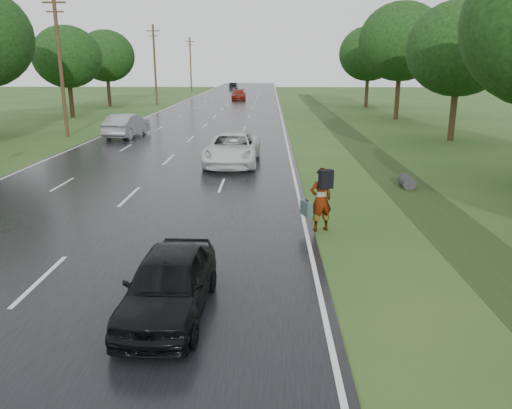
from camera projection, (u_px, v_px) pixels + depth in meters
The scene contains 20 objects.
ground at pixel (41, 282), 12.18m from camera, with size 220.00×220.00×0.00m, color #244E1B.
road at pixel (220, 112), 55.48m from camera, with size 14.00×180.00×0.04m, color black.
edge_stripe_east at pixel (280, 112), 55.30m from camera, with size 0.12×180.00×0.01m, color silver.
edge_stripe_west at pixel (159, 112), 55.64m from camera, with size 0.12×180.00×0.01m, color silver.
center_line at pixel (220, 112), 55.47m from camera, with size 0.12×180.00×0.01m, color silver.
drainage_ditch at pixel (368, 152), 29.87m from camera, with size 2.20×120.00×0.56m.
utility_pole_mid at pixel (60, 63), 35.07m from camera, with size 1.60×0.26×10.00m.
utility_pole_far at pixel (155, 64), 63.94m from camera, with size 1.60×0.26×10.00m.
utility_pole_distant at pixel (191, 64), 92.81m from camera, with size 1.60×0.26×10.00m.
tree_east_c at pixel (460, 49), 33.14m from camera, with size 7.00×7.00×9.29m.
tree_east_d at pixel (401, 42), 46.35m from camera, with size 8.00×8.00×10.76m.
tree_east_f at pixel (369, 54), 60.04m from camera, with size 7.20×7.20×9.62m.
tree_west_d at pixel (67, 57), 48.50m from camera, with size 6.60×6.60×8.80m.
tree_west_f at pixel (106, 56), 61.90m from camera, with size 7.00×7.00×9.29m.
pedestrian at pixel (320, 199), 15.63m from camera, with size 1.07×0.83×2.04m.
white_pickup at pixel (232, 149), 26.12m from camera, with size 2.68×5.81×1.61m, color silver.
dark_sedan at pixel (169, 283), 10.36m from camera, with size 1.63×4.05×1.38m, color black.
silver_sedan at pixel (127, 125), 36.08m from camera, with size 1.76×5.06×1.67m, color gray.
far_car_red at pixel (239, 95), 73.57m from camera, with size 2.11×5.18×1.50m, color maroon.
far_car_dark at pixel (234, 86), 105.98m from camera, with size 1.47×4.23×1.39m, color black.
Camera 1 is at (5.57, -11.07, 5.11)m, focal length 35.00 mm.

